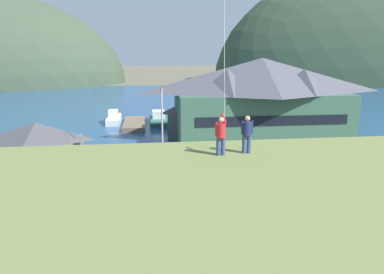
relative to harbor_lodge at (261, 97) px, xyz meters
The scene contains 16 objects.
ground_plane 24.93m from the harbor_lodge, 118.72° to the right, with size 600.00×600.00×0.00m, color #66604C.
parking_lot_pad 20.80m from the harbor_lodge, 125.60° to the right, with size 40.00×20.00×0.10m, color gray.
bay_water 40.77m from the harbor_lodge, 106.82° to the left, with size 360.00×84.00×0.03m, color navy.
harbor_lodge is the anchor object (origin of this frame).
storage_shed_near_lot 26.85m from the harbor_lodge, 151.89° to the right, with size 7.40×5.39×5.21m.
storage_shed_waterside 10.07m from the harbor_lodge, 164.23° to the left, with size 5.50×5.75×4.79m.
wharf_dock 20.26m from the harbor_lodge, 146.30° to the left, with size 3.20×10.10×0.70m.
moored_boat_wharfside 24.47m from the harbor_lodge, 145.02° to the left, with size 2.14×6.47×2.16m.
moored_boat_outer_mooring 18.23m from the harbor_lodge, 135.72° to the left, with size 2.70×8.37×2.16m.
parked_car_mid_row_far 28.30m from the harbor_lodge, 134.25° to the right, with size 4.22×2.10×1.82m.
parked_car_front_row_end 15.59m from the harbor_lodge, 81.48° to the right, with size 4.31×2.28×1.82m.
parked_car_corner_spot 22.53m from the harbor_lodge, 135.13° to the right, with size 4.33×2.33×1.82m.
parked_car_front_row_red 21.85m from the harbor_lodge, 97.23° to the right, with size 4.32×2.30×1.82m.
parking_light_pole 16.82m from the harbor_lodge, 140.07° to the right, with size 0.24×0.78×7.67m.
person_kite_flyer 30.23m from the harbor_lodge, 111.17° to the right, with size 0.52×0.68×1.86m.
person_companion 29.62m from the harbor_lodge, 109.05° to the right, with size 0.55×0.40×1.74m.
Camera 1 is at (-2.37, -22.09, 10.88)m, focal length 33.48 mm.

